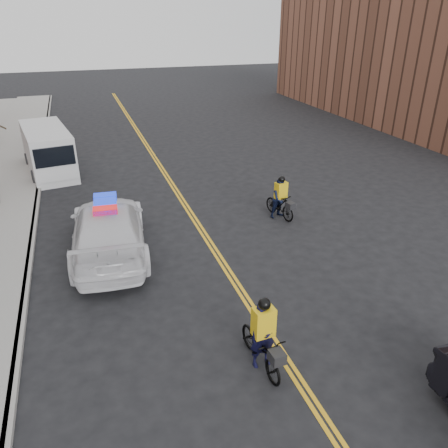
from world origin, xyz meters
name	(u,v)px	position (x,y,z in m)	size (l,w,h in m)	color
ground	(251,308)	(0.00, 0.00, 0.00)	(120.00, 120.00, 0.00)	black
center_line_left	(181,202)	(-0.08, 8.00, 0.01)	(0.10, 60.00, 0.01)	gold
center_line_right	(185,201)	(0.08, 8.00, 0.01)	(0.10, 60.00, 0.01)	gold
curb	(35,219)	(-6.00, 8.00, 0.07)	(0.20, 60.00, 0.15)	gray
building_across	(444,42)	(22.00, 18.00, 5.50)	(12.00, 30.00, 11.00)	brown
police_cruiser	(108,229)	(-3.39, 4.48, 0.87)	(2.88, 6.12, 1.88)	white
cargo_van	(48,152)	(-5.47, 13.93, 1.10)	(2.76, 5.62, 2.26)	silver
cyclist_near	(263,342)	(-0.58, -2.08, 0.64)	(0.79, 1.91, 1.84)	black
cyclist_far	(280,201)	(3.31, 5.24, 0.68)	(0.89, 1.77, 1.73)	black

